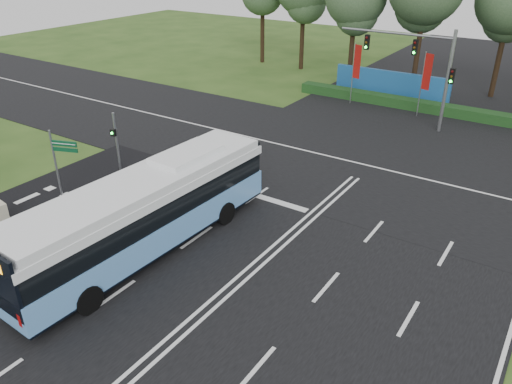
{
  "coord_description": "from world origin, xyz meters",
  "views": [
    {
      "loc": [
        9.71,
        -14.69,
        12.33
      ],
      "look_at": [
        -1.35,
        2.0,
        2.09
      ],
      "focal_mm": 35.0,
      "sensor_mm": 36.0,
      "label": 1
    }
  ],
  "objects": [
    {
      "name": "ground",
      "position": [
        0.0,
        0.0,
        0.0
      ],
      "size": [
        120.0,
        120.0,
        0.0
      ],
      "primitive_type": "plane",
      "color": "#2C4B19",
      "rests_on": "ground"
    },
    {
      "name": "road_main",
      "position": [
        0.0,
        0.0,
        0.02
      ],
      "size": [
        20.0,
        120.0,
        0.04
      ],
      "primitive_type": "cube",
      "color": "black",
      "rests_on": "ground"
    },
    {
      "name": "road_cross",
      "position": [
        0.0,
        12.0,
        0.03
      ],
      "size": [
        120.0,
        14.0,
        0.05
      ],
      "primitive_type": "cube",
      "color": "black",
      "rests_on": "ground"
    },
    {
      "name": "bike_path",
      "position": [
        -12.5,
        -3.0,
        0.03
      ],
      "size": [
        5.0,
        18.0,
        0.06
      ],
      "primitive_type": "cube",
      "color": "black",
      "rests_on": "ground"
    },
    {
      "name": "kerb_strip",
      "position": [
        -10.1,
        -3.0,
        0.06
      ],
      "size": [
        0.25,
        18.0,
        0.12
      ],
      "primitive_type": "cube",
      "color": "gray",
      "rests_on": "ground"
    },
    {
      "name": "city_bus",
      "position": [
        -4.43,
        -1.88,
        1.9
      ],
      "size": [
        3.3,
        13.27,
        3.78
      ],
      "rotation": [
        0.0,
        0.0,
        -0.04
      ],
      "color": "#5B94D4",
      "rests_on": "ground"
    },
    {
      "name": "pedestrian_signal",
      "position": [
        -11.83,
        3.24,
        1.95
      ],
      "size": [
        0.33,
        0.42,
        3.56
      ],
      "rotation": [
        0.0,
        0.0,
        0.32
      ],
      "color": "gray",
      "rests_on": "ground"
    },
    {
      "name": "street_sign",
      "position": [
        -11.6,
        -0.67,
        2.39
      ],
      "size": [
        1.39,
        0.58,
        3.76
      ],
      "rotation": [
        0.0,
        0.0,
        0.36
      ],
      "color": "gray",
      "rests_on": "ground"
    },
    {
      "name": "utility_cabinet",
      "position": [
        -11.92,
        -4.19,
        0.56
      ],
      "size": [
        0.74,
        0.65,
        1.11
      ],
      "primitive_type": "cube",
      "rotation": [
        0.0,
        0.0,
        -0.15
      ],
      "color": "beige",
      "rests_on": "ground"
    },
    {
      "name": "banner_flag_left",
      "position": [
        -5.76,
        23.12,
        3.2
      ],
      "size": [
        0.7,
        0.27,
        4.94
      ],
      "rotation": [
        0.0,
        0.0,
        -0.31
      ],
      "color": "gray",
      "rests_on": "ground"
    },
    {
      "name": "banner_flag_mid",
      "position": [
        -0.11,
        22.85,
        3.2
      ],
      "size": [
        0.7,
        0.29,
        4.94
      ],
      "rotation": [
        0.0,
        0.0,
        -0.34
      ],
      "color": "gray",
      "rests_on": "ground"
    },
    {
      "name": "traffic_light_gantry",
      "position": [
        0.21,
        20.5,
        4.66
      ],
      "size": [
        8.41,
        0.28,
        7.0
      ],
      "color": "gray",
      "rests_on": "ground"
    },
    {
      "name": "hedge",
      "position": [
        0.0,
        24.5,
        0.4
      ],
      "size": [
        22.0,
        1.2,
        0.8
      ],
      "primitive_type": "cube",
      "color": "#153A16",
      "rests_on": "ground"
    },
    {
      "name": "blue_hoarding",
      "position": [
        -4.0,
        27.0,
        1.1
      ],
      "size": [
        10.0,
        0.3,
        2.2
      ],
      "primitive_type": "cube",
      "color": "#1B5492",
      "rests_on": "ground"
    }
  ]
}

